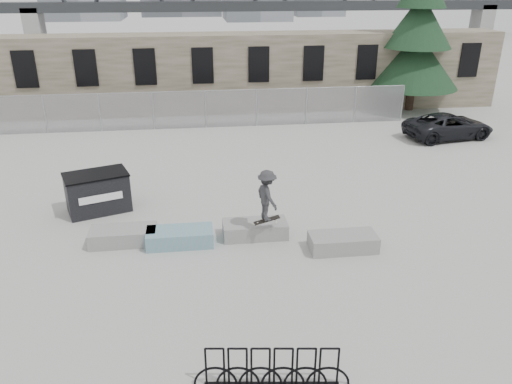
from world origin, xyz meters
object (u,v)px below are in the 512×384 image
at_px(planter_offset, 343,242).
at_px(dumpster, 98,192).
at_px(planter_center_left, 180,236).
at_px(spruce_tree, 418,33).
at_px(planter_center_right, 255,229).
at_px(planter_far_left, 123,235).
at_px(skateboarder, 267,196).
at_px(suv, 449,126).
at_px(bike_rack, 272,367).

height_order(planter_offset, dumpster, dumpster).
distance_m(planter_center_left, spruce_tree, 20.95).
distance_m(planter_center_right, planter_offset, 2.75).
xyz_separation_m(planter_far_left, skateboarder, (4.34, -0.58, 1.34)).
xyz_separation_m(spruce_tree, suv, (-0.45, -5.87, -3.90)).
bearing_deg(planter_center_right, planter_center_left, -174.53).
bearing_deg(skateboarder, planter_center_right, 10.89).
height_order(planter_center_right, dumpster, dumpster).
distance_m(planter_center_right, spruce_tree, 19.33).
height_order(bike_rack, spruce_tree, spruce_tree).
bearing_deg(planter_offset, planter_center_right, 155.06).
bearing_deg(planter_far_left, bike_rack, -60.19).
distance_m(dumpster, skateboarder, 6.32).
bearing_deg(suv, planter_center_right, 120.76).
bearing_deg(spruce_tree, dumpster, -143.13).
bearing_deg(planter_center_right, skateboarder, -60.01).
xyz_separation_m(bike_rack, spruce_tree, (11.87, 21.22, 4.09)).
bearing_deg(skateboarder, planter_center_left, 64.75).
distance_m(planter_offset, skateboarder, 2.66).
distance_m(planter_center_right, dumpster, 5.78).
height_order(dumpster, bike_rack, dumpster).
xyz_separation_m(planter_center_left, bike_rack, (1.89, -5.99, 0.17)).
bearing_deg(suv, dumpster, 103.14).
relative_size(planter_center_left, spruce_tree, 0.17).
bearing_deg(dumpster, suv, 2.94).
bearing_deg(bike_rack, planter_center_right, 85.90).
xyz_separation_m(planter_offset, bike_rack, (-2.94, -5.06, 0.17)).
bearing_deg(planter_far_left, planter_center_right, -1.06).
relative_size(planter_far_left, planter_center_left, 1.00).
bearing_deg(skateboarder, planter_offset, -125.63).
relative_size(planter_offset, bike_rack, 0.64).
height_order(planter_far_left, planter_center_right, same).
xyz_separation_m(planter_center_left, skateboarder, (2.63, -0.28, 1.34)).
bearing_deg(planter_center_left, bike_rack, -72.49).
relative_size(planter_center_right, planter_offset, 1.00).
distance_m(planter_center_left, bike_rack, 6.29).
distance_m(suv, skateboarder, 14.41).
distance_m(planter_offset, dumpster, 8.52).
xyz_separation_m(planter_center_right, suv, (10.97, 9.13, 0.36)).
bearing_deg(dumpster, planter_offset, -45.15).
bearing_deg(planter_offset, bike_rack, -120.19).
height_order(planter_center_left, planter_center_right, same).
height_order(suv, skateboarder, skateboarder).
relative_size(planter_center_left, bike_rack, 0.64).
relative_size(planter_center_left, skateboarder, 1.19).
bearing_deg(dumpster, planter_far_left, -85.21).
bearing_deg(planter_offset, suv, 50.53).
relative_size(planter_offset, skateboarder, 1.19).
relative_size(dumpster, bike_rack, 0.77).
xyz_separation_m(planter_offset, suv, (8.47, 10.29, 0.36)).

